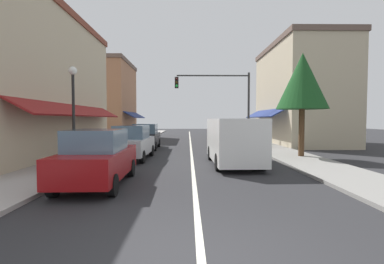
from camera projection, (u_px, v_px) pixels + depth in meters
ground_plane at (191, 146)px, 21.88m from camera, size 80.00×80.00×0.00m
sidewalk_left at (120, 145)px, 21.80m from camera, size 2.60×56.00×0.12m
sidewalk_right at (261, 145)px, 21.95m from camera, size 2.60×56.00×0.12m
lane_center_stripe at (191, 146)px, 21.88m from camera, size 0.14×52.00×0.01m
storefront_left_block at (21, 82)px, 15.57m from camera, size 6.71×14.20×8.29m
storefront_right_block at (300, 95)px, 23.81m from camera, size 6.39×10.20×8.40m
storefront_far_left at (110, 100)px, 31.55m from camera, size 5.85×8.20×8.55m
parked_car_nearest_left at (98, 158)px, 8.81m from camera, size 1.85×4.14×1.77m
parked_car_second_left at (132, 143)px, 14.55m from camera, size 1.88×4.15×1.77m
parked_car_third_left at (146, 136)px, 19.81m from camera, size 1.84×4.13×1.77m
van_in_lane at (233, 140)px, 12.85m from camera, size 2.09×5.22×2.12m
traffic_signal_mast_arm at (223, 95)px, 22.97m from camera, size 6.18×0.50×5.93m
street_lamp_left_near at (73, 99)px, 11.96m from camera, size 0.36×0.36×4.34m
tree_right_near at (302, 82)px, 14.86m from camera, size 2.71×2.71×5.62m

